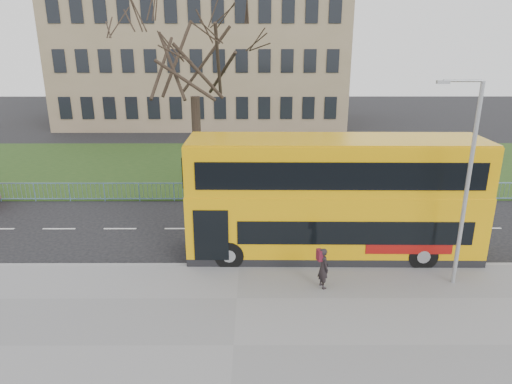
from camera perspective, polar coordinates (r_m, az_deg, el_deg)
ground at (r=20.23m, az=-1.97°, el=-7.33°), size 120.00×120.00×0.00m
pavement at (r=14.41m, az=-2.81°, el=-18.78°), size 80.00×10.50×0.12m
kerb at (r=18.81m, az=-2.12°, el=-9.18°), size 80.00×0.20×0.14m
grass_verge at (r=33.69m, az=-1.25°, el=3.28°), size 80.00×15.40×0.08m
guard_railing at (r=26.16m, az=-1.56°, el=0.01°), size 40.00×0.12×1.10m
bare_tree at (r=28.55m, az=-7.72°, el=13.86°), size 9.17×9.17×13.10m
civic_building at (r=53.57m, az=-6.48°, el=16.27°), size 30.00×15.00×14.00m
yellow_bus at (r=19.12m, az=9.67°, el=-0.43°), size 12.01×3.02×5.02m
pedestrian at (r=17.02m, az=8.42°, el=-9.37°), size 0.52×0.65×1.56m
street_lamp at (r=17.53m, az=24.75°, el=1.58°), size 1.58×0.20×7.45m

